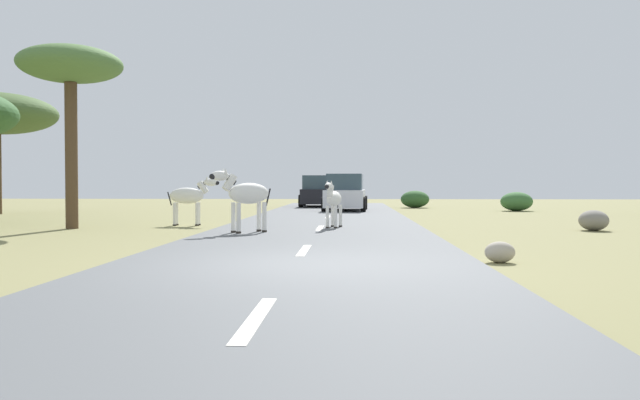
{
  "coord_description": "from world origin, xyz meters",
  "views": [
    {
      "loc": [
        0.72,
        -9.76,
        1.31
      ],
      "look_at": [
        -0.22,
        9.05,
        0.83
      ],
      "focal_mm": 35.06,
      "sensor_mm": 36.0,
      "label": 1
    }
  ],
  "objects_px": {
    "car_0": "(318,192)",
    "car_1": "(345,194)",
    "zebra_1": "(246,194)",
    "tree_0": "(71,69)",
    "zebra_0": "(333,200)",
    "zebra_2": "(190,196)",
    "bush_1": "(415,199)",
    "rock_0": "(594,220)",
    "bush_0": "(517,202)",
    "rock_1": "(500,252)"
  },
  "relations": [
    {
      "from": "bush_0",
      "to": "car_0",
      "type": "bearing_deg",
      "value": 156.53
    },
    {
      "from": "zebra_1",
      "to": "rock_1",
      "type": "bearing_deg",
      "value": -174.43
    },
    {
      "from": "car_0",
      "to": "rock_0",
      "type": "xyz_separation_m",
      "value": [
        8.65,
        -17.24,
        -0.56
      ]
    },
    {
      "from": "car_1",
      "to": "tree_0",
      "type": "bearing_deg",
      "value": -120.62
    },
    {
      "from": "bush_0",
      "to": "rock_1",
      "type": "height_order",
      "value": "bush_0"
    },
    {
      "from": "zebra_2",
      "to": "zebra_1",
      "type": "bearing_deg",
      "value": 31.74
    },
    {
      "from": "zebra_2",
      "to": "car_0",
      "type": "distance_m",
      "value": 15.99
    },
    {
      "from": "zebra_2",
      "to": "bush_0",
      "type": "relative_size",
      "value": 1.07
    },
    {
      "from": "bush_1",
      "to": "car_0",
      "type": "bearing_deg",
      "value": 176.36
    },
    {
      "from": "rock_1",
      "to": "zebra_1",
      "type": "bearing_deg",
      "value": 132.97
    },
    {
      "from": "rock_1",
      "to": "car_0",
      "type": "bearing_deg",
      "value": 99.95
    },
    {
      "from": "bush_0",
      "to": "rock_0",
      "type": "relative_size",
      "value": 1.8
    },
    {
      "from": "zebra_2",
      "to": "tree_0",
      "type": "height_order",
      "value": "tree_0"
    },
    {
      "from": "zebra_0",
      "to": "rock_1",
      "type": "relative_size",
      "value": 2.88
    },
    {
      "from": "tree_0",
      "to": "bush_0",
      "type": "distance_m",
      "value": 21.15
    },
    {
      "from": "zebra_1",
      "to": "bush_0",
      "type": "relative_size",
      "value": 1.08
    },
    {
      "from": "bush_0",
      "to": "tree_0",
      "type": "bearing_deg",
      "value": -141.51
    },
    {
      "from": "bush_1",
      "to": "rock_0",
      "type": "bearing_deg",
      "value": -79.05
    },
    {
      "from": "zebra_1",
      "to": "tree_0",
      "type": "height_order",
      "value": "tree_0"
    },
    {
      "from": "zebra_0",
      "to": "zebra_2",
      "type": "relative_size",
      "value": 0.87
    },
    {
      "from": "tree_0",
      "to": "rock_1",
      "type": "relative_size",
      "value": 10.69
    },
    {
      "from": "bush_1",
      "to": "rock_0",
      "type": "relative_size",
      "value": 1.84
    },
    {
      "from": "car_1",
      "to": "rock_1",
      "type": "height_order",
      "value": "car_1"
    },
    {
      "from": "zebra_0",
      "to": "tree_0",
      "type": "distance_m",
      "value": 8.55
    },
    {
      "from": "car_0",
      "to": "tree_0",
      "type": "xyz_separation_m",
      "value": [
        -6.33,
        -17.2,
        3.8
      ]
    },
    {
      "from": "car_0",
      "to": "rock_1",
      "type": "xyz_separation_m",
      "value": [
        4.32,
        -24.61,
        -0.67
      ]
    },
    {
      "from": "bush_1",
      "to": "rock_0",
      "type": "distance_m",
      "value": 17.21
    },
    {
      "from": "tree_0",
      "to": "rock_1",
      "type": "bearing_deg",
      "value": -34.87
    },
    {
      "from": "zebra_1",
      "to": "car_1",
      "type": "xyz_separation_m",
      "value": [
        2.46,
        13.79,
        -0.2
      ]
    },
    {
      "from": "bush_0",
      "to": "car_1",
      "type": "bearing_deg",
      "value": -173.55
    },
    {
      "from": "zebra_2",
      "to": "rock_0",
      "type": "distance_m",
      "value": 12.01
    },
    {
      "from": "car_1",
      "to": "bush_1",
      "type": "bearing_deg",
      "value": 54.98
    },
    {
      "from": "zebra_1",
      "to": "zebra_2",
      "type": "xyz_separation_m",
      "value": [
        -2.35,
        3.37,
        -0.12
      ]
    },
    {
      "from": "car_1",
      "to": "tree_0",
      "type": "relative_size",
      "value": 0.83
    },
    {
      "from": "rock_0",
      "to": "rock_1",
      "type": "relative_size",
      "value": 1.72
    },
    {
      "from": "zebra_2",
      "to": "bush_1",
      "type": "relative_size",
      "value": 1.05
    },
    {
      "from": "bush_1",
      "to": "bush_0",
      "type": "bearing_deg",
      "value": -41.21
    },
    {
      "from": "zebra_1",
      "to": "bush_1",
      "type": "xyz_separation_m",
      "value": [
        6.27,
        18.69,
        -0.57
      ]
    },
    {
      "from": "car_0",
      "to": "bush_0",
      "type": "height_order",
      "value": "car_0"
    },
    {
      "from": "tree_0",
      "to": "rock_0",
      "type": "distance_m",
      "value": 15.6
    },
    {
      "from": "bush_1",
      "to": "rock_1",
      "type": "distance_m",
      "value": 24.3
    },
    {
      "from": "zebra_0",
      "to": "zebra_2",
      "type": "xyz_separation_m",
      "value": [
        -4.58,
        1.44,
        0.06
      ]
    },
    {
      "from": "tree_0",
      "to": "bush_0",
      "type": "height_order",
      "value": "tree_0"
    },
    {
      "from": "tree_0",
      "to": "zebra_0",
      "type": "bearing_deg",
      "value": 0.78
    },
    {
      "from": "tree_0",
      "to": "car_0",
      "type": "bearing_deg",
      "value": 69.81
    },
    {
      "from": "zebra_0",
      "to": "tree_0",
      "type": "relative_size",
      "value": 0.27
    },
    {
      "from": "rock_0",
      "to": "tree_0",
      "type": "bearing_deg",
      "value": 179.85
    },
    {
      "from": "car_0",
      "to": "car_1",
      "type": "relative_size",
      "value": 0.99
    },
    {
      "from": "zebra_0",
      "to": "rock_0",
      "type": "bearing_deg",
      "value": -168.9
    },
    {
      "from": "zebra_0",
      "to": "zebra_2",
      "type": "distance_m",
      "value": 4.8
    }
  ]
}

